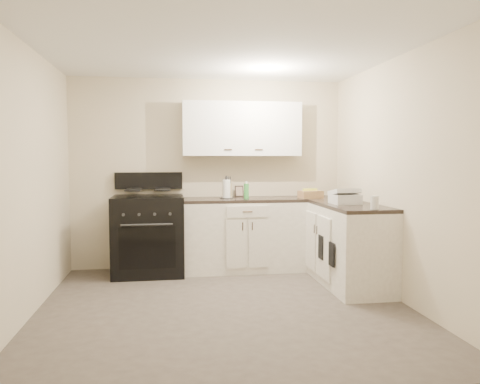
{
  "coord_description": "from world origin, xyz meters",
  "views": [
    {
      "loc": [
        -0.53,
        -4.46,
        1.46
      ],
      "look_at": [
        0.28,
        0.85,
        1.07
      ],
      "focal_mm": 35.0,
      "sensor_mm": 36.0,
      "label": 1
    }
  ],
  "objects": [
    {
      "name": "picture_frame",
      "position": [
        0.41,
        1.74,
        1.01
      ],
      "size": [
        0.12,
        0.06,
        0.15
      ],
      "primitive_type": "cube",
      "rotation": [
        -0.14,
        0.0,
        0.22
      ],
      "color": "black",
      "rests_on": "countertop_back"
    },
    {
      "name": "paper_towel",
      "position": [
        0.2,
        1.49,
        1.06
      ],
      "size": [
        0.11,
        0.11,
        0.24
      ],
      "primitive_type": "cylinder",
      "rotation": [
        0.0,
        0.0,
        0.05
      ],
      "color": "white",
      "rests_on": "countertop_back"
    },
    {
      "name": "wicker_basket",
      "position": [
        1.29,
        1.39,
        0.99
      ],
      "size": [
        0.32,
        0.24,
        0.1
      ],
      "primitive_type": "cube",
      "rotation": [
        0.0,
        0.0,
        0.18
      ],
      "color": "#A5784E",
      "rests_on": "countertop_right"
    },
    {
      "name": "wall_front",
      "position": [
        0.0,
        -1.8,
        1.25
      ],
      "size": [
        3.6,
        0.0,
        3.6
      ],
      "primitive_type": "plane",
      "rotation": [
        -1.57,
        0.0,
        0.0
      ],
      "color": "beige",
      "rests_on": "ground"
    },
    {
      "name": "glass_jar",
      "position": [
        1.53,
        0.0,
        1.01
      ],
      "size": [
        0.11,
        0.11,
        0.14
      ],
      "primitive_type": "cylinder",
      "rotation": [
        0.0,
        0.0,
        0.37
      ],
      "color": "silver",
      "rests_on": "countertop_right"
    },
    {
      "name": "upper_cabinets",
      "position": [
        0.43,
        1.65,
        1.84
      ],
      "size": [
        1.55,
        0.3,
        0.7
      ],
      "primitive_type": "cube",
      "color": "white",
      "rests_on": "wall_back"
    },
    {
      "name": "oven_mitt_far",
      "position": [
        1.18,
        0.6,
        0.45
      ],
      "size": [
        0.02,
        0.16,
        0.27
      ],
      "primitive_type": "cube",
      "color": "black",
      "rests_on": "base_cabinets_right"
    },
    {
      "name": "soap_bottle",
      "position": [
        0.45,
        1.43,
        1.04
      ],
      "size": [
        0.07,
        0.07,
        0.19
      ],
      "primitive_type": "cylinder",
      "rotation": [
        0.0,
        0.0,
        0.05
      ],
      "color": "green",
      "rests_on": "countertop_back"
    },
    {
      "name": "base_cabinets_right",
      "position": [
        1.5,
        0.85,
        0.45
      ],
      "size": [
        0.6,
        1.9,
        0.9
      ],
      "primitive_type": "cube",
      "color": "white",
      "rests_on": "floor"
    },
    {
      "name": "wall_right",
      "position": [
        1.8,
        0.0,
        1.25
      ],
      "size": [
        0.0,
        3.6,
        3.6
      ],
      "primitive_type": "plane",
      "rotation": [
        1.57,
        0.0,
        -1.57
      ],
      "color": "beige",
      "rests_on": "ground"
    },
    {
      "name": "wall_left",
      "position": [
        -1.8,
        0.0,
        1.25
      ],
      "size": [
        0.0,
        3.6,
        3.6
      ],
      "primitive_type": "plane",
      "rotation": [
        1.57,
        0.0,
        1.57
      ],
      "color": "beige",
      "rests_on": "ground"
    },
    {
      "name": "knife_block",
      "position": [
        0.23,
        1.53,
        1.04
      ],
      "size": [
        0.11,
        0.11,
        0.19
      ],
      "primitive_type": "cube",
      "rotation": [
        0.0,
        0.0,
        -0.41
      ],
      "color": "tan",
      "rests_on": "countertop_back"
    },
    {
      "name": "ceiling",
      "position": [
        0.0,
        0.0,
        2.5
      ],
      "size": [
        3.6,
        3.6,
        0.0
      ],
      "primitive_type": "plane",
      "color": "white",
      "rests_on": "wall_back"
    },
    {
      "name": "countertop_back",
      "position": [
        0.43,
        1.5,
        0.92
      ],
      "size": [
        1.55,
        0.6,
        0.04
      ],
      "primitive_type": "cube",
      "color": "black",
      "rests_on": "base_cabinets_back"
    },
    {
      "name": "floor",
      "position": [
        0.0,
        0.0,
        0.0
      ],
      "size": [
        3.6,
        3.6,
        0.0
      ],
      "primitive_type": "plane",
      "color": "#473F38",
      "rests_on": "ground"
    },
    {
      "name": "oven_mitt_near",
      "position": [
        1.18,
        0.25,
        0.44
      ],
      "size": [
        0.02,
        0.15,
        0.25
      ],
      "primitive_type": "cube",
      "color": "black",
      "rests_on": "base_cabinets_right"
    },
    {
      "name": "countertop_right",
      "position": [
        1.5,
        0.85,
        0.92
      ],
      "size": [
        0.6,
        1.9,
        0.04
      ],
      "primitive_type": "cube",
      "color": "black",
      "rests_on": "base_cabinets_right"
    },
    {
      "name": "countertop_grill",
      "position": [
        1.45,
        0.59,
        0.99
      ],
      "size": [
        0.32,
        0.3,
        0.11
      ],
      "primitive_type": "cube",
      "rotation": [
        0.0,
        0.0,
        0.06
      ],
      "color": "silver",
      "rests_on": "countertop_right"
    },
    {
      "name": "wall_back",
      "position": [
        0.0,
        1.8,
        1.25
      ],
      "size": [
        3.6,
        0.0,
        3.6
      ],
      "primitive_type": "plane",
      "rotation": [
        1.57,
        0.0,
        0.0
      ],
      "color": "beige",
      "rests_on": "ground"
    },
    {
      "name": "base_cabinets_back",
      "position": [
        0.43,
        1.5,
        0.45
      ],
      "size": [
        1.55,
        0.6,
        0.9
      ],
      "primitive_type": "cube",
      "color": "white",
      "rests_on": "floor"
    },
    {
      "name": "stove",
      "position": [
        -0.79,
        1.48,
        0.46
      ],
      "size": [
        0.87,
        0.74,
        1.05
      ],
      "primitive_type": "cube",
      "color": "black",
      "rests_on": "floor"
    }
  ]
}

